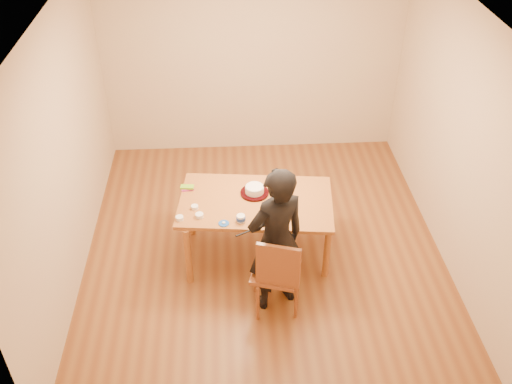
{
  "coord_description": "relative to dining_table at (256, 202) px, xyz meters",
  "views": [
    {
      "loc": [
        -0.39,
        -4.89,
        4.4
      ],
      "look_at": [
        -0.1,
        -0.13,
        0.9
      ],
      "focal_mm": 40.0,
      "sensor_mm": 36.0,
      "label": 1
    }
  ],
  "objects": [
    {
      "name": "dining_table",
      "position": [
        0.0,
        0.0,
        0.0
      ],
      "size": [
        1.71,
        1.13,
        0.04
      ],
      "primitive_type": "cube",
      "rotation": [
        0.0,
        0.0,
        -0.11
      ],
      "color": "brown",
      "rests_on": "floor"
    },
    {
      "name": "person",
      "position": [
        0.15,
        -0.73,
        0.09
      ],
      "size": [
        0.7,
        0.59,
        1.63
      ],
      "primitive_type": "imported",
      "rotation": [
        0.0,
        0.0,
        3.54
      ],
      "color": "black",
      "rests_on": "floor"
    },
    {
      "name": "ramekin_yellow",
      "position": [
        -0.64,
        -0.1,
        0.04
      ],
      "size": [
        0.07,
        0.07,
        0.04
      ],
      "primitive_type": "cylinder",
      "color": "white",
      "rests_on": "dining_table"
    },
    {
      "name": "frosting_tub",
      "position": [
        -0.17,
        -0.34,
        0.06
      ],
      "size": [
        0.08,
        0.08,
        0.08
      ],
      "primitive_type": "cylinder",
      "color": "white",
      "rests_on": "dining_table"
    },
    {
      "name": "frosting_dome",
      "position": [
        -0.01,
        0.12,
        0.12
      ],
      "size": [
        0.2,
        0.2,
        0.03
      ],
      "primitive_type": "ellipsoid",
      "color": "white",
      "rests_on": "cake"
    },
    {
      "name": "cake_plate",
      "position": [
        -0.01,
        0.12,
        0.03
      ],
      "size": [
        0.31,
        0.31,
        0.02
      ],
      "primitive_type": "cylinder",
      "color": "red",
      "rests_on": "dining_table"
    },
    {
      "name": "cake",
      "position": [
        -0.01,
        0.12,
        0.08
      ],
      "size": [
        0.2,
        0.2,
        0.06
      ],
      "primitive_type": "cylinder",
      "color": "white",
      "rests_on": "cake_plate"
    },
    {
      "name": "frosting_lid",
      "position": [
        -0.34,
        -0.37,
        0.02
      ],
      "size": [
        0.11,
        0.11,
        0.01
      ],
      "primitive_type": "cylinder",
      "color": "blue",
      "rests_on": "dining_table"
    },
    {
      "name": "ramekin_multi",
      "position": [
        -0.79,
        -0.27,
        0.04
      ],
      "size": [
        0.08,
        0.08,
        0.04
      ],
      "primitive_type": "cylinder",
      "color": "white",
      "rests_on": "dining_table"
    },
    {
      "name": "candy_box_green",
      "position": [
        -0.73,
        0.25,
        0.05
      ],
      "size": [
        0.15,
        0.08,
        0.02
      ],
      "primitive_type": "cube",
      "rotation": [
        0.0,
        0.0,
        -0.09
      ],
      "color": "green",
      "rests_on": "candy_box_pink"
    },
    {
      "name": "spatula",
      "position": [
        -0.16,
        -0.53,
        0.02
      ],
      "size": [
        0.16,
        0.1,
        0.01
      ],
      "primitive_type": "cube",
      "rotation": [
        0.0,
        0.0,
        0.5
      ],
      "color": "black",
      "rests_on": "dining_table"
    },
    {
      "name": "ramekin_green",
      "position": [
        -0.59,
        -0.24,
        0.04
      ],
      "size": [
        0.08,
        0.08,
        0.04
      ],
      "primitive_type": "cylinder",
      "color": "white",
      "rests_on": "dining_table"
    },
    {
      "name": "frosting_dollop",
      "position": [
        -0.34,
        -0.37,
        0.04
      ],
      "size": [
        0.04,
        0.04,
        0.02
      ],
      "primitive_type": "ellipsoid",
      "color": "white",
      "rests_on": "frosting_lid"
    },
    {
      "name": "dining_chair",
      "position": [
        0.15,
        -0.78,
        -0.28
      ],
      "size": [
        0.55,
        0.55,
        0.04
      ],
      "primitive_type": "cube",
      "rotation": [
        0.0,
        0.0,
        -0.29
      ],
      "color": "brown",
      "rests_on": "floor"
    },
    {
      "name": "candy_box_pink",
      "position": [
        -0.73,
        0.24,
        0.03
      ],
      "size": [
        0.14,
        0.09,
        0.02
      ],
      "primitive_type": "cube",
      "rotation": [
        0.0,
        0.0,
        0.17
      ],
      "color": "#ED378E",
      "rests_on": "dining_table"
    },
    {
      "name": "room_shell",
      "position": [
        0.1,
        0.42,
        0.62
      ],
      "size": [
        4.0,
        4.5,
        2.7
      ],
      "color": "brown",
      "rests_on": "ground"
    }
  ]
}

